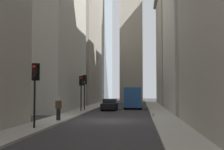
{
  "coord_description": "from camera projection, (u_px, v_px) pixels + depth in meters",
  "views": [
    {
      "loc": [
        -24.42,
        -2.43,
        2.47
      ],
      "look_at": [
        8.93,
        0.73,
        4.16
      ],
      "focal_mm": 48.5,
      "sensor_mm": 36.0,
      "label": 1
    }
  ],
  "objects": [
    {
      "name": "traffic_light_midblock",
      "position": [
        81.0,
        85.0,
        34.05
      ],
      "size": [
        0.43,
        0.52,
        3.95
      ],
      "color": "black",
      "rests_on": "sidewalk_right"
    },
    {
      "name": "building_left_far",
      "position": [
        187.0,
        38.0,
        52.99
      ],
      "size": [
        16.05,
        10.5,
        23.29
      ],
      "color": "gray",
      "rests_on": "ground_plane"
    },
    {
      "name": "church_spire",
      "position": [
        131.0,
        12.0,
        61.71
      ],
      "size": [
        4.96,
        4.96,
        35.24
      ],
      "color": "gray",
      "rests_on": "ground_plane"
    },
    {
      "name": "sidewalk_right",
      "position": [
        56.0,
        119.0,
        24.81
      ],
      "size": [
        90.0,
        2.2,
        0.14
      ],
      "primitive_type": "cube",
      "color": "#A8A399",
      "rests_on": "ground_plane"
    },
    {
      "name": "building_right_far",
      "position": [
        72.0,
        18.0,
        57.68
      ],
      "size": [
        19.24,
        10.5,
        32.54
      ],
      "color": "gray",
      "rests_on": "ground_plane"
    },
    {
      "name": "discarded_bottle",
      "position": [
        153.0,
        115.0,
        27.12
      ],
      "size": [
        0.07,
        0.07,
        0.27
      ],
      "color": "brown",
      "rests_on": "sidewalk_left"
    },
    {
      "name": "sidewalk_left",
      "position": [
        167.0,
        120.0,
        23.96
      ],
      "size": [
        90.0,
        2.2,
        0.14
      ],
      "primitive_type": "cube",
      "color": "#A8A399",
      "rests_on": "ground_plane"
    },
    {
      "name": "ground_plane",
      "position": [
        111.0,
        121.0,
        24.38
      ],
      "size": [
        135.0,
        135.0,
        0.0
      ],
      "primitive_type": "plane",
      "color": "#302D30"
    },
    {
      "name": "building_left_midfar",
      "position": [
        211.0,
        8.0,
        35.11
      ],
      "size": [
        14.77,
        10.0,
        23.95
      ],
      "color": "#B7B2A5",
      "rests_on": "ground_plane"
    },
    {
      "name": "building_right_midfar",
      "position": [
        36.0,
        5.0,
        37.87
      ],
      "size": [
        14.84,
        10.5,
        26.2
      ],
      "color": "#B7B2A5",
      "rests_on": "ground_plane"
    },
    {
      "name": "traffic_light_far_junction",
      "position": [
        84.0,
        84.0,
        35.8
      ],
      "size": [
        0.43,
        0.52,
        4.14
      ],
      "color": "black",
      "rests_on": "sidewalk_right"
    },
    {
      "name": "sedan_black",
      "position": [
        110.0,
        105.0,
        37.48
      ],
      "size": [
        4.3,
        1.78,
        1.42
      ],
      "color": "black",
      "rests_on": "ground_plane"
    },
    {
      "name": "traffic_light_foreground",
      "position": [
        35.0,
        80.0,
        18.85
      ],
      "size": [
        0.43,
        0.52,
        4.03
      ],
      "color": "black",
      "rests_on": "sidewalk_right"
    },
    {
      "name": "delivery_truck",
      "position": [
        133.0,
        98.0,
        41.29
      ],
      "size": [
        6.46,
        2.25,
        2.84
      ],
      "color": "#285699",
      "rests_on": "ground_plane"
    },
    {
      "name": "pedestrian",
      "position": [
        58.0,
        108.0,
        23.49
      ],
      "size": [
        0.26,
        0.44,
        1.77
      ],
      "color": "black",
      "rests_on": "sidewalk_right"
    }
  ]
}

